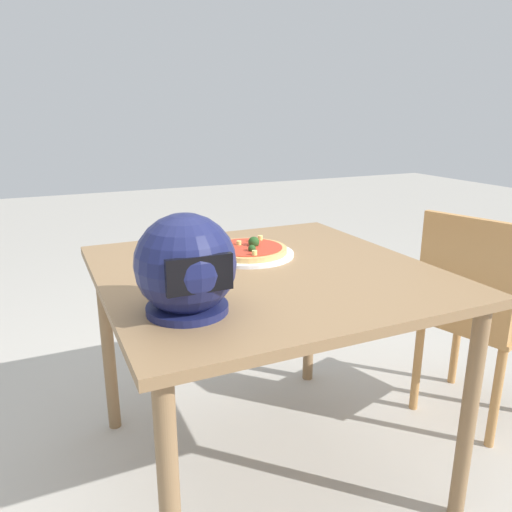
{
  "coord_description": "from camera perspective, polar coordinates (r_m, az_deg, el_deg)",
  "views": [
    {
      "loc": [
        0.67,
        1.4,
        1.27
      ],
      "look_at": [
        -0.0,
        -0.08,
        0.8
      ],
      "focal_mm": 34.44,
      "sensor_mm": 36.0,
      "label": 1
    }
  ],
  "objects": [
    {
      "name": "motorcycle_helmet",
      "position": [
        1.25,
        -8.16,
        -1.19
      ],
      "size": [
        0.26,
        0.26,
        0.26
      ],
      "color": "#191E4C",
      "rests_on": "dining_table"
    },
    {
      "name": "chair_side",
      "position": [
        2.18,
        23.82,
        -5.72
      ],
      "size": [
        0.5,
        0.5,
        0.9
      ],
      "color": "#B7844C",
      "rests_on": "ground"
    },
    {
      "name": "dining_table",
      "position": [
        1.66,
        1.02,
        -4.22
      ],
      "size": [
        1.06,
        1.08,
        0.78
      ],
      "color": "olive",
      "rests_on": "ground"
    },
    {
      "name": "ground_plane",
      "position": [
        2.01,
        0.91,
        -23.07
      ],
      "size": [
        14.0,
        14.0,
        0.0
      ],
      "primitive_type": "plane",
      "color": "#B2ADA3"
    },
    {
      "name": "pizza_plate",
      "position": [
        1.77,
        -0.95,
        0.25
      ],
      "size": [
        0.33,
        0.33,
        0.01
      ],
      "primitive_type": "cylinder",
      "color": "white",
      "rests_on": "dining_table"
    },
    {
      "name": "pizza",
      "position": [
        1.77,
        -0.95,
        0.81
      ],
      "size": [
        0.28,
        0.28,
        0.05
      ],
      "color": "tan",
      "rests_on": "pizza_plate"
    }
  ]
}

